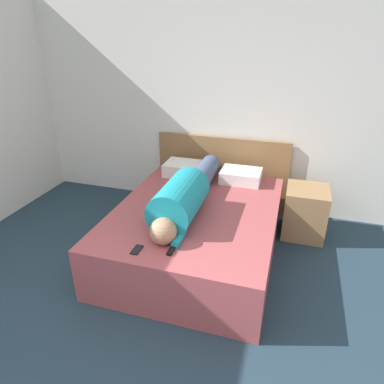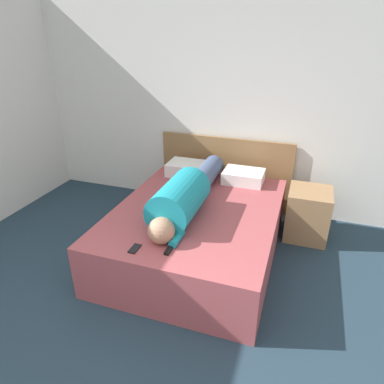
# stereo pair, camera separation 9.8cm
# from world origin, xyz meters

# --- Properties ---
(wall_back) EXTENTS (5.77, 0.06, 2.60)m
(wall_back) POSITION_xyz_m (0.00, 3.29, 1.30)
(wall_back) COLOR white
(wall_back) RESTS_ON ground_plane
(bed) EXTENTS (1.57, 2.01, 0.53)m
(bed) POSITION_xyz_m (0.21, 2.06, 0.26)
(bed) COLOR #A84C51
(bed) RESTS_ON ground_plane
(headboard) EXTENTS (1.69, 0.04, 0.93)m
(headboard) POSITION_xyz_m (0.21, 3.22, 0.47)
(headboard) COLOR olive
(headboard) RESTS_ON ground_plane
(nightstand) EXTENTS (0.45, 0.48, 0.57)m
(nightstand) POSITION_xyz_m (1.28, 2.77, 0.28)
(nightstand) COLOR #A37A51
(nightstand) RESTS_ON ground_plane
(person_lying) EXTENTS (0.39, 1.74, 0.39)m
(person_lying) POSITION_xyz_m (0.12, 1.99, 0.69)
(person_lying) COLOR tan
(person_lying) RESTS_ON bed
(pillow_near_headboard) EXTENTS (0.48, 0.35, 0.15)m
(pillow_near_headboard) POSITION_xyz_m (-0.17, 2.86, 0.60)
(pillow_near_headboard) COLOR white
(pillow_near_headboard) RESTS_ON bed
(pillow_second) EXTENTS (0.46, 0.35, 0.14)m
(pillow_second) POSITION_xyz_m (0.52, 2.86, 0.60)
(pillow_second) COLOR white
(pillow_second) RESTS_ON bed
(tv_remote) EXTENTS (0.04, 0.15, 0.02)m
(tv_remote) POSITION_xyz_m (0.23, 1.31, 0.54)
(tv_remote) COLOR black
(tv_remote) RESTS_ON bed
(cell_phone) EXTENTS (0.06, 0.13, 0.01)m
(cell_phone) POSITION_xyz_m (-0.05, 1.23, 0.53)
(cell_phone) COLOR black
(cell_phone) RESTS_ON bed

